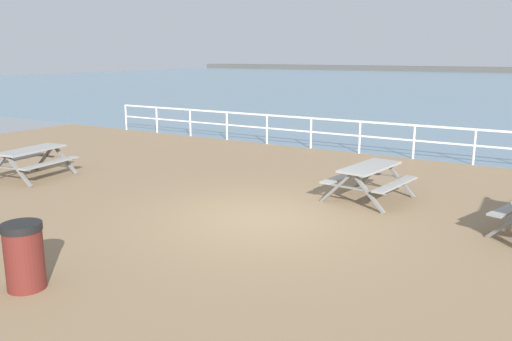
{
  "coord_description": "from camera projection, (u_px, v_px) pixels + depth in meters",
  "views": [
    {
      "loc": [
        5.12,
        -8.48,
        3.2
      ],
      "look_at": [
        -0.52,
        0.67,
        0.8
      ],
      "focal_mm": 36.67,
      "sensor_mm": 36.0,
      "label": 1
    }
  ],
  "objects": [
    {
      "name": "litter_bin",
      "position": [
        24.0,
        256.0,
        7.2
      ],
      "size": [
        0.55,
        0.55,
        0.95
      ],
      "color": "#591E19",
      "rests_on": "ground"
    },
    {
      "name": "ground_plane",
      "position": [
        261.0,
        224.0,
        10.39
      ],
      "size": [
        30.0,
        24.0,
        0.2
      ],
      "primitive_type": "cube",
      "color": "#846B4C"
    },
    {
      "name": "seaward_railing",
      "position": [
        386.0,
        133.0,
        16.64
      ],
      "size": [
        23.07,
        0.07,
        1.08
      ],
      "color": "white",
      "rests_on": "ground"
    },
    {
      "name": "picnic_table_far_left",
      "position": [
        32.0,
        156.0,
        13.72
      ],
      "size": [
        1.74,
        1.98,
        0.8
      ],
      "rotation": [
        0.0,
        0.0,
        1.7
      ],
      "color": "gray",
      "rests_on": "ground"
    },
    {
      "name": "picnic_table_mid_centre",
      "position": [
        370.0,
        174.0,
        11.64
      ],
      "size": [
        1.73,
        1.97,
        0.8
      ],
      "rotation": [
        0.0,
        0.0,
        1.45
      ],
      "color": "gray",
      "rests_on": "ground"
    }
  ]
}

